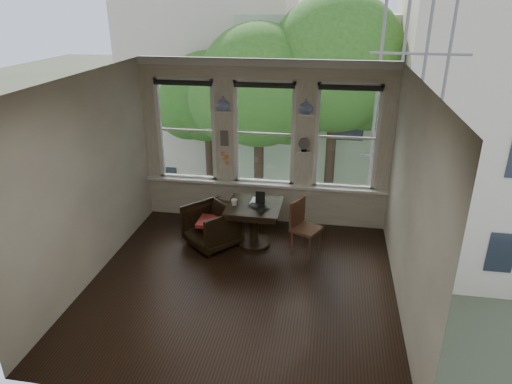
% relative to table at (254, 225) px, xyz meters
% --- Properties ---
extents(ground, '(4.50, 4.50, 0.00)m').
position_rel_table_xyz_m(ground, '(0.01, -1.22, -0.38)').
color(ground, black).
rests_on(ground, ground).
extents(ceiling, '(4.50, 4.50, 0.00)m').
position_rel_table_xyz_m(ceiling, '(0.01, -1.22, 2.62)').
color(ceiling, silver).
rests_on(ceiling, ground).
extents(wall_back, '(4.50, 0.00, 4.50)m').
position_rel_table_xyz_m(wall_back, '(0.01, 1.03, 1.12)').
color(wall_back, beige).
rests_on(wall_back, ground).
extents(wall_front, '(4.50, 0.00, 4.50)m').
position_rel_table_xyz_m(wall_front, '(0.01, -3.47, 1.12)').
color(wall_front, beige).
rests_on(wall_front, ground).
extents(wall_left, '(0.00, 4.50, 4.50)m').
position_rel_table_xyz_m(wall_left, '(-2.24, -1.22, 1.12)').
color(wall_left, beige).
rests_on(wall_left, ground).
extents(wall_right, '(0.00, 4.50, 4.50)m').
position_rel_table_xyz_m(wall_right, '(2.26, -1.22, 1.12)').
color(wall_right, beige).
rests_on(wall_right, ground).
extents(window_left, '(1.10, 0.12, 1.90)m').
position_rel_table_xyz_m(window_left, '(-1.44, 1.03, 1.32)').
color(window_left, white).
rests_on(window_left, ground).
extents(window_center, '(1.10, 0.12, 1.90)m').
position_rel_table_xyz_m(window_center, '(0.01, 1.03, 1.32)').
color(window_center, white).
rests_on(window_center, ground).
extents(window_right, '(1.10, 0.12, 1.90)m').
position_rel_table_xyz_m(window_right, '(1.46, 1.03, 1.32)').
color(window_right, white).
rests_on(window_right, ground).
extents(shelf_left, '(0.26, 0.16, 0.03)m').
position_rel_table_xyz_m(shelf_left, '(-0.71, 0.93, 1.73)').
color(shelf_left, white).
rests_on(shelf_left, ground).
extents(shelf_right, '(0.26, 0.16, 0.03)m').
position_rel_table_xyz_m(shelf_right, '(0.74, 0.93, 1.73)').
color(shelf_right, white).
rests_on(shelf_right, ground).
extents(intercom, '(0.14, 0.06, 0.28)m').
position_rel_table_xyz_m(intercom, '(-0.71, 0.96, 1.23)').
color(intercom, '#59544F').
rests_on(intercom, ground).
extents(sticky_notes, '(0.16, 0.01, 0.24)m').
position_rel_table_xyz_m(sticky_notes, '(-0.71, 0.97, 0.88)').
color(sticky_notes, pink).
rests_on(sticky_notes, ground).
extents(desk_fan, '(0.20, 0.20, 0.24)m').
position_rel_table_xyz_m(desk_fan, '(0.74, 0.91, 1.16)').
color(desk_fan, '#59544F').
rests_on(desk_fan, ground).
extents(vase_left, '(0.24, 0.24, 0.25)m').
position_rel_table_xyz_m(vase_left, '(-0.71, 0.93, 1.86)').
color(vase_left, white).
rests_on(vase_left, shelf_left).
extents(vase_right, '(0.24, 0.24, 0.25)m').
position_rel_table_xyz_m(vase_right, '(0.74, 0.93, 1.86)').
color(vase_right, white).
rests_on(vase_right, shelf_right).
extents(table, '(0.90, 0.90, 0.75)m').
position_rel_table_xyz_m(table, '(0.00, 0.00, 0.00)').
color(table, black).
rests_on(table, ground).
extents(armchair_left, '(1.11, 1.12, 0.73)m').
position_rel_table_xyz_m(armchair_left, '(-0.71, -0.14, -0.01)').
color(armchair_left, black).
rests_on(armchair_left, ground).
extents(cushion_red, '(0.45, 0.45, 0.06)m').
position_rel_table_xyz_m(cushion_red, '(-0.71, -0.14, 0.08)').
color(cushion_red, maroon).
rests_on(cushion_red, armchair_left).
extents(side_chair_right, '(0.57, 0.57, 0.92)m').
position_rel_table_xyz_m(side_chair_right, '(0.90, -0.15, 0.09)').
color(side_chair_right, '#472619').
rests_on(side_chair_right, ground).
extents(laptop, '(0.42, 0.35, 0.03)m').
position_rel_table_xyz_m(laptop, '(0.07, -0.13, 0.39)').
color(laptop, black).
rests_on(laptop, table).
extents(mug, '(0.13, 0.13, 0.10)m').
position_rel_table_xyz_m(mug, '(-0.33, -0.06, 0.43)').
color(mug, white).
rests_on(mug, table).
extents(drinking_glass, '(0.16, 0.16, 0.10)m').
position_rel_table_xyz_m(drinking_glass, '(0.16, -0.31, 0.43)').
color(drinking_glass, white).
rests_on(drinking_glass, table).
extents(tablet, '(0.16, 0.08, 0.22)m').
position_rel_table_xyz_m(tablet, '(0.09, 0.06, 0.48)').
color(tablet, black).
rests_on(tablet, table).
extents(papers, '(0.24, 0.31, 0.00)m').
position_rel_table_xyz_m(papers, '(0.03, 0.18, 0.38)').
color(papers, silver).
rests_on(papers, table).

